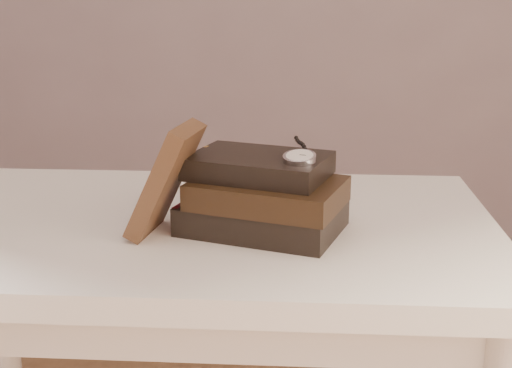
{
  "coord_description": "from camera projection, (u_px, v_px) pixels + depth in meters",
  "views": [
    {
      "loc": [
        0.18,
        -0.73,
        1.12
      ],
      "look_at": [
        0.11,
        0.31,
        0.82
      ],
      "focal_mm": 49.16,
      "sensor_mm": 36.0,
      "label": 1
    }
  ],
  "objects": [
    {
      "name": "book_stack",
      "position": [
        263.0,
        196.0,
        1.08
      ],
      "size": [
        0.28,
        0.23,
        0.12
      ],
      "color": "black",
      "rests_on": "table"
    },
    {
      "name": "pocket_watch",
      "position": [
        300.0,
        156.0,
        1.04
      ],
      "size": [
        0.06,
        0.16,
        0.02
      ],
      "color": "silver",
      "rests_on": "book_stack"
    },
    {
      "name": "table",
      "position": [
        191.0,
        271.0,
        1.18
      ],
      "size": [
        1.0,
        0.6,
        0.75
      ],
      "color": "white",
      "rests_on": "ground"
    },
    {
      "name": "eyeglasses",
      "position": [
        234.0,
        171.0,
        1.18
      ],
      "size": [
        0.13,
        0.14,
        0.05
      ],
      "color": "silver",
      "rests_on": "book_stack"
    },
    {
      "name": "journal",
      "position": [
        166.0,
        180.0,
        1.06
      ],
      "size": [
        0.12,
        0.13,
        0.17
      ],
      "primitive_type": "cube",
      "rotation": [
        0.0,
        0.45,
        -0.16
      ],
      "color": "#3C2517",
      "rests_on": "table"
    }
  ]
}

